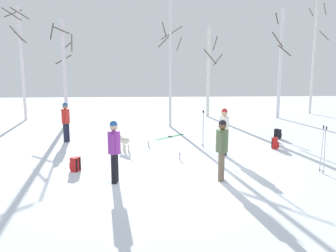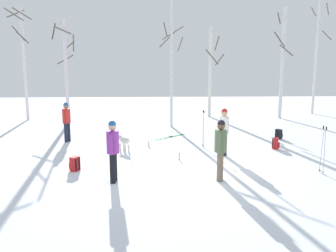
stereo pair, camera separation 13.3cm
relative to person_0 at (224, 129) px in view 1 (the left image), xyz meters
The scene contains 20 objects.
ground_plane 2.65m from the person_0, 130.08° to the right, with size 60.00×60.00×0.00m, color white.
person_0 is the anchor object (origin of this frame).
person_1 4.57m from the person_0, 143.62° to the right, with size 0.34×0.52×1.72m.
person_2 6.83m from the person_0, 156.85° to the left, with size 0.34×0.49×1.72m.
person_3 2.82m from the person_0, 104.89° to the right, with size 0.34×0.50×1.72m.
dog 3.84m from the person_0, 166.68° to the left, with size 0.54×0.77×0.57m.
ski_pair_lying_0 3.94m from the person_0, 117.01° to the left, with size 1.54×1.42×0.05m.
ski_poles_0 3.36m from the person_0, 43.35° to the right, with size 0.07×0.26×1.44m.
ski_poles_1 1.40m from the person_0, 112.57° to the left, with size 0.07×0.26×1.50m.
backpack_0 4.25m from the person_0, 40.61° to the left, with size 0.33×0.31×0.44m.
backpack_1 2.55m from the person_0, 20.21° to the left, with size 0.33×0.31×0.44m.
backpack_2 5.30m from the person_0, 162.13° to the right, with size 0.34×0.33×0.44m.
water_bottle_0 3.25m from the person_0, 150.75° to the left, with size 0.06×0.06×0.21m.
water_bottle_1 1.97m from the person_0, 160.38° to the right, with size 0.06×0.06×0.25m.
birch_tree_0 14.37m from the person_0, 137.94° to the left, with size 1.57×1.62×6.93m.
birch_tree_1 11.10m from the person_0, 133.67° to the left, with size 1.28×1.26×6.00m.
birch_tree_2 7.02m from the person_0, 103.10° to the left, with size 1.36×1.14×6.84m.
birch_tree_3 10.51m from the person_0, 82.22° to the left, with size 1.25×1.35×5.91m.
birch_tree_4 11.24m from the person_0, 57.58° to the left, with size 1.11×1.08×7.01m.
birch_tree_5 14.95m from the person_0, 51.00° to the left, with size 1.41×1.41×7.88m.
Camera 1 is at (-1.21, -9.34, 2.99)m, focal length 34.17 mm.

